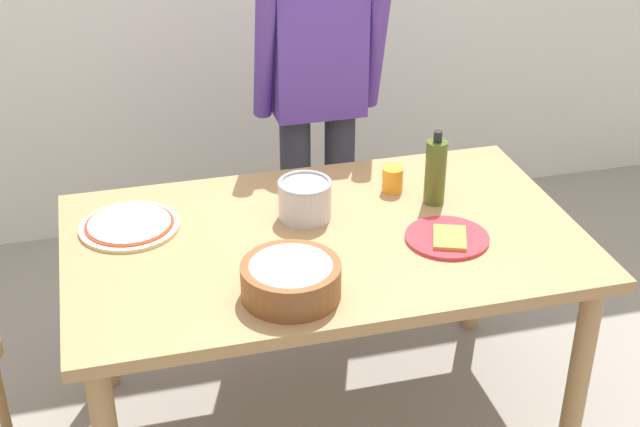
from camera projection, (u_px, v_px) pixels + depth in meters
name	position (u px, v px, depth m)	size (l,w,h in m)	color
ground	(324.00, 421.00, 3.16)	(8.00, 8.00, 0.00)	gray
dining_table	(324.00, 260.00, 2.84)	(1.60, 0.96, 0.76)	#A37A4C
person_cook	(318.00, 90.00, 3.39)	(0.49, 0.25, 1.62)	#2D2D38
pizza_raw_on_board	(130.00, 225.00, 2.83)	(0.32, 0.32, 0.02)	beige
plate_with_slice	(447.00, 238.00, 2.76)	(0.26, 0.26, 0.02)	red
popcorn_bowl	(291.00, 277.00, 2.47)	(0.28, 0.28, 0.11)	brown
olive_oil_bottle	(435.00, 171.00, 2.93)	(0.07, 0.07, 0.26)	#47561E
steel_pot	(305.00, 199.00, 2.86)	(0.17, 0.17, 0.13)	#B7B7BC
cup_orange	(393.00, 180.00, 3.03)	(0.07, 0.07, 0.09)	orange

